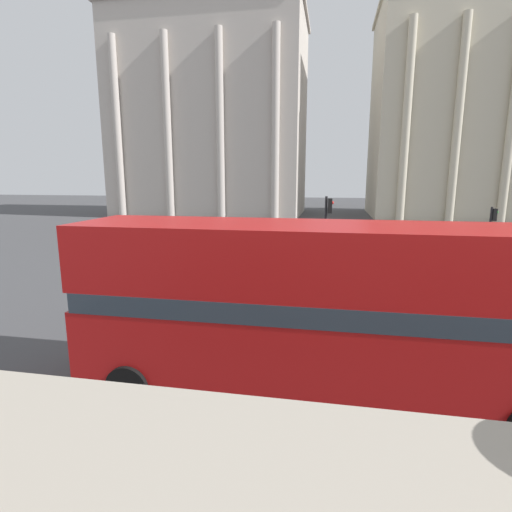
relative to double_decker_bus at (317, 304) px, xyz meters
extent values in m
cylinder|color=black|center=(4.07, 1.24, -1.76)|extent=(0.99, 0.22, 0.99)
cylinder|color=black|center=(-4.07, 1.24, -1.76)|extent=(0.99, 0.22, 0.99)
cylinder|color=black|center=(-4.07, -1.24, -1.76)|extent=(0.99, 0.22, 0.99)
cube|color=#B71414|center=(0.00, 0.00, -0.95)|extent=(10.94, 2.48, 1.63)
cube|color=#2D3842|center=(0.00, 0.00, 0.10)|extent=(10.72, 2.51, 0.45)
cube|color=#B71414|center=(0.00, 0.00, 1.06)|extent=(10.94, 2.48, 1.47)
cube|color=#BCB2A8|center=(-15.92, 45.79, 10.31)|extent=(24.14, 15.41, 25.13)
cube|color=#ADA399|center=(-15.92, 45.79, 23.12)|extent=(24.74, 16.01, 0.50)
cylinder|color=#BCB2A8|center=(-25.57, 37.63, 8.42)|extent=(0.90, 0.90, 21.36)
cylinder|color=#BCB2A8|center=(-19.13, 37.63, 8.42)|extent=(0.90, 0.90, 21.36)
cylinder|color=#BCB2A8|center=(-12.70, 37.63, 8.42)|extent=(0.90, 0.90, 21.36)
cylinder|color=#BCB2A8|center=(-6.26, 37.63, 8.42)|extent=(0.90, 0.90, 21.36)
cube|color=beige|center=(18.61, 47.72, 10.56)|extent=(26.51, 15.61, 25.64)
cylinder|color=beige|center=(8.01, 39.46, 8.64)|extent=(0.90, 0.90, 21.79)
cylinder|color=beige|center=(13.31, 39.46, 8.64)|extent=(0.90, 0.90, 21.79)
cylinder|color=beige|center=(18.61, 39.46, 8.64)|extent=(0.90, 0.90, 21.79)
cylinder|color=black|center=(-0.01, 10.65, -0.17)|extent=(0.12, 0.12, 4.17)
cube|color=black|center=(0.17, 10.65, 1.46)|extent=(0.20, 0.24, 0.70)
sphere|color=red|center=(0.28, 10.65, 1.61)|extent=(0.14, 0.14, 0.14)
cylinder|color=black|center=(9.23, 16.21, -0.56)|extent=(0.12, 0.12, 3.40)
cube|color=black|center=(9.41, 16.21, 0.69)|extent=(0.20, 0.24, 0.70)
sphere|color=green|center=(9.52, 16.21, 0.84)|extent=(0.14, 0.14, 0.14)
cylinder|color=black|center=(6.81, 22.99, -1.96)|extent=(0.60, 0.18, 0.60)
cylinder|color=black|center=(6.81, 21.24, -1.96)|extent=(0.60, 0.18, 0.60)
cylinder|color=black|center=(4.01, 22.99, -1.96)|extent=(0.60, 0.18, 0.60)
cylinder|color=black|center=(4.01, 21.24, -1.96)|extent=(0.60, 0.18, 0.60)
cube|color=maroon|center=(5.41, 22.12, -1.68)|extent=(4.20, 1.75, 0.55)
cube|color=#2D3842|center=(5.21, 22.12, -1.16)|extent=(1.89, 1.61, 0.50)
cylinder|color=#282B33|center=(6.88, 20.13, -1.86)|extent=(0.14, 0.14, 0.80)
cylinder|color=#282B33|center=(7.06, 20.13, -1.86)|extent=(0.14, 0.14, 0.80)
cylinder|color=#606638|center=(6.97, 20.13, -1.14)|extent=(0.32, 0.32, 0.64)
sphere|color=tan|center=(6.97, 20.13, -0.71)|extent=(0.22, 0.22, 0.22)
cylinder|color=#282B33|center=(-2.97, 21.26, -1.87)|extent=(0.14, 0.14, 0.77)
cylinder|color=#282B33|center=(-2.79, 21.26, -1.87)|extent=(0.14, 0.14, 0.77)
cylinder|color=yellow|center=(-2.88, 21.26, -1.18)|extent=(0.32, 0.32, 0.61)
sphere|color=tan|center=(-2.88, 21.26, -0.77)|extent=(0.21, 0.21, 0.21)
camera|label=1|loc=(0.23, -8.69, 2.80)|focal=28.00mm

